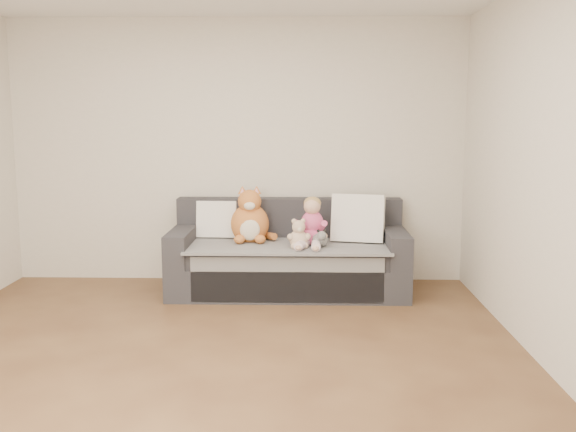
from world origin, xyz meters
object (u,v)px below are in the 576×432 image
(toddler, at_px, (312,225))
(plush_cat, at_px, (250,220))
(sippy_cup, at_px, (296,239))
(sofa, at_px, (288,259))
(teddy_bear, at_px, (299,236))

(toddler, relative_size, plush_cat, 0.84)
(plush_cat, xyz_separation_m, sippy_cup, (0.43, -0.18, -0.14))
(sofa, height_order, sippy_cup, sofa)
(toddler, xyz_separation_m, plush_cat, (-0.58, 0.18, 0.01))
(toddler, relative_size, teddy_bear, 1.70)
(toddler, xyz_separation_m, teddy_bear, (-0.12, -0.12, -0.08))
(sippy_cup, bearing_deg, toddler, 0.07)
(sofa, bearing_deg, plush_cat, 176.85)
(sofa, bearing_deg, toddler, -35.96)
(toddler, bearing_deg, teddy_bear, -125.43)
(teddy_bear, bearing_deg, sippy_cup, 92.30)
(sippy_cup, bearing_deg, sofa, 113.75)
(sofa, relative_size, toddler, 4.74)
(teddy_bear, bearing_deg, sofa, 98.14)
(sofa, distance_m, plush_cat, 0.52)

